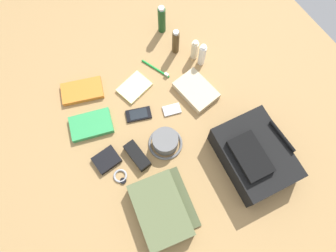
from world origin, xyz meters
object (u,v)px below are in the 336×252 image
(toothbrush, at_px, (157,69))
(bucket_hat, at_px, (165,142))
(media_player, at_px, (172,110))
(notepad, at_px, (134,87))
(backpack, at_px, (254,156))
(wallet, at_px, (107,160))
(folded_towel, at_px, (196,90))
(shampoo_bottle, at_px, (162,20))
(paperback_novel, at_px, (82,91))
(cologne_bottle, at_px, (176,42))
(toothpaste_tube, at_px, (202,55))
(lotion_bottle, at_px, (195,50))
(cell_phone, at_px, (139,114))
(sunglasses_case, at_px, (137,156))
(toiletry_pouch, at_px, (162,210))
(travel_guidebook, at_px, (91,125))
(wristwatch, at_px, (121,177))

(toothbrush, bearing_deg, bucket_hat, -25.34)
(media_player, bearing_deg, notepad, -154.54)
(backpack, height_order, wallet, backpack)
(folded_towel, bearing_deg, shampoo_bottle, 172.76)
(shampoo_bottle, bearing_deg, paperback_novel, -78.01)
(notepad, bearing_deg, cologne_bottle, 89.79)
(toothpaste_tube, xyz_separation_m, media_player, (0.15, -0.27, -0.06))
(lotion_bottle, height_order, cell_phone, lotion_bottle)
(sunglasses_case, bearing_deg, media_player, 108.02)
(bucket_hat, height_order, toothpaste_tube, toothpaste_tube)
(paperback_novel, height_order, notepad, paperback_novel)
(cologne_bottle, height_order, lotion_bottle, cologne_bottle)
(toiletry_pouch, bearing_deg, cologne_bottle, 143.71)
(toiletry_pouch, xyz_separation_m, cologne_bottle, (-0.66, 0.48, 0.04))
(cell_phone, bearing_deg, sunglasses_case, -31.15)
(toothbrush, xyz_separation_m, wallet, (0.29, -0.44, 0.01))
(cologne_bottle, bearing_deg, toothpaste_tube, 29.76)
(travel_guidebook, bearing_deg, media_player, 70.44)
(paperback_novel, height_order, sunglasses_case, sunglasses_case)
(backpack, xyz_separation_m, bucket_hat, (-0.27, -0.29, -0.04))
(cell_phone, distance_m, folded_towel, 0.30)
(toothpaste_tube, bearing_deg, cologne_bottle, -150.24)
(backpack, relative_size, paperback_novel, 1.67)
(travel_guidebook, height_order, wristwatch, travel_guidebook)
(backpack, xyz_separation_m, toiletry_pouch, (-0.02, -0.46, -0.03))
(bucket_hat, relative_size, travel_guidebook, 0.72)
(wristwatch, bearing_deg, cologne_bottle, 127.76)
(cologne_bottle, distance_m, folded_towel, 0.27)
(lotion_bottle, relative_size, wallet, 1.12)
(backpack, relative_size, wristwatch, 5.30)
(lotion_bottle, bearing_deg, toothpaste_tube, 12.78)
(lotion_bottle, distance_m, media_player, 0.33)
(backpack, bearing_deg, toothpaste_tube, 170.27)
(travel_guidebook, relative_size, cell_phone, 1.65)
(paperback_novel, bearing_deg, cell_phone, 34.71)
(toiletry_pouch, bearing_deg, shampoo_bottle, 148.61)
(cologne_bottle, relative_size, cell_phone, 1.17)
(backpack, xyz_separation_m, wristwatch, (-0.24, -0.54, -0.06))
(cologne_bottle, bearing_deg, travel_guidebook, -75.21)
(toothbrush, height_order, notepad, toothbrush)
(shampoo_bottle, distance_m, cell_phone, 0.51)
(wristwatch, bearing_deg, paperback_novel, 174.89)
(shampoo_bottle, xyz_separation_m, notepad, (0.23, -0.30, -0.07))
(bucket_hat, height_order, shampoo_bottle, shampoo_bottle)
(backpack, height_order, toothbrush, backpack)
(notepad, bearing_deg, sunglasses_case, -42.69)
(toiletry_pouch, xyz_separation_m, wallet, (-0.32, -0.10, -0.02))
(toothpaste_tube, bearing_deg, toothbrush, -110.15)
(bucket_hat, relative_size, folded_towel, 0.79)
(backpack, height_order, paperback_novel, backpack)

